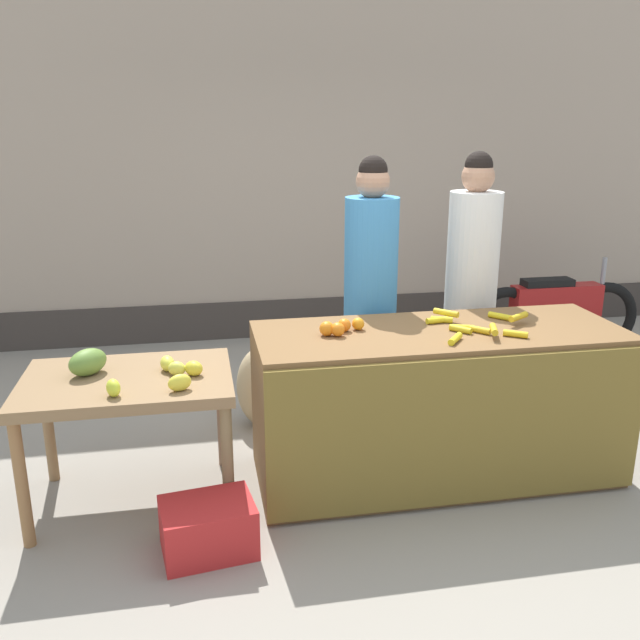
# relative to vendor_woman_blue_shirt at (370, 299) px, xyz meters

# --- Properties ---
(ground_plane) EXTENTS (24.00, 24.00, 0.00)m
(ground_plane) POSITION_rel_vendor_woman_blue_shirt_xyz_m (-0.14, -0.63, -0.92)
(ground_plane) COLOR gray
(market_wall_back) EXTENTS (9.40, 0.23, 3.14)m
(market_wall_back) POSITION_rel_vendor_woman_blue_shirt_xyz_m (-0.14, 2.29, 0.62)
(market_wall_back) COLOR tan
(market_wall_back) RESTS_ON ground
(fruit_stall_counter) EXTENTS (2.08, 0.79, 0.89)m
(fruit_stall_counter) POSITION_rel_vendor_woman_blue_shirt_xyz_m (0.24, -0.64, -0.47)
(fruit_stall_counter) COLOR brown
(fruit_stall_counter) RESTS_ON ground
(side_table_wooden) EXTENTS (1.09, 0.75, 0.73)m
(side_table_wooden) POSITION_rel_vendor_woman_blue_shirt_xyz_m (-1.48, -0.63, -0.28)
(side_table_wooden) COLOR olive
(side_table_wooden) RESTS_ON ground
(banana_bunch_pile) EXTENTS (0.61, 0.52, 0.07)m
(banana_bunch_pile) POSITION_rel_vendor_woman_blue_shirt_xyz_m (0.43, -0.65, 0.00)
(banana_bunch_pile) COLOR gold
(banana_bunch_pile) RESTS_ON fruit_stall_counter
(orange_pile) EXTENTS (0.27, 0.17, 0.08)m
(orange_pile) POSITION_rel_vendor_woman_blue_shirt_xyz_m (-0.33, -0.60, 0.01)
(orange_pile) COLOR orange
(orange_pile) RESTS_ON fruit_stall_counter
(mango_papaya_pile) EXTENTS (0.74, 0.51, 0.14)m
(mango_papaya_pile) POSITION_rel_vendor_woman_blue_shirt_xyz_m (-1.51, -0.63, -0.13)
(mango_papaya_pile) COLOR #E1DD46
(mango_papaya_pile) RESTS_ON side_table_wooden
(vendor_woman_blue_shirt) EXTENTS (0.34, 0.34, 1.82)m
(vendor_woman_blue_shirt) POSITION_rel_vendor_woman_blue_shirt_xyz_m (0.00, 0.00, 0.00)
(vendor_woman_blue_shirt) COLOR #33333D
(vendor_woman_blue_shirt) RESTS_ON ground
(vendor_woman_white_shirt) EXTENTS (0.34, 0.34, 1.84)m
(vendor_woman_white_shirt) POSITION_rel_vendor_woman_blue_shirt_xyz_m (0.69, 0.03, 0.01)
(vendor_woman_white_shirt) COLOR #33333D
(vendor_woman_white_shirt) RESTS_ON ground
(parked_motorcycle) EXTENTS (1.60, 0.18, 0.88)m
(parked_motorcycle) POSITION_rel_vendor_woman_blue_shirt_xyz_m (1.99, 1.16, -0.52)
(parked_motorcycle) COLOR black
(parked_motorcycle) RESTS_ON ground
(produce_crate) EXTENTS (0.48, 0.38, 0.26)m
(produce_crate) POSITION_rel_vendor_woman_blue_shirt_xyz_m (-1.10, -1.17, -0.79)
(produce_crate) COLOR red
(produce_crate) RESTS_ON ground
(produce_sack) EXTENTS (0.41, 0.36, 0.57)m
(produce_sack) POSITION_rel_vendor_woman_blue_shirt_xyz_m (-0.69, 0.20, -0.63)
(produce_sack) COLOR tan
(produce_sack) RESTS_ON ground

